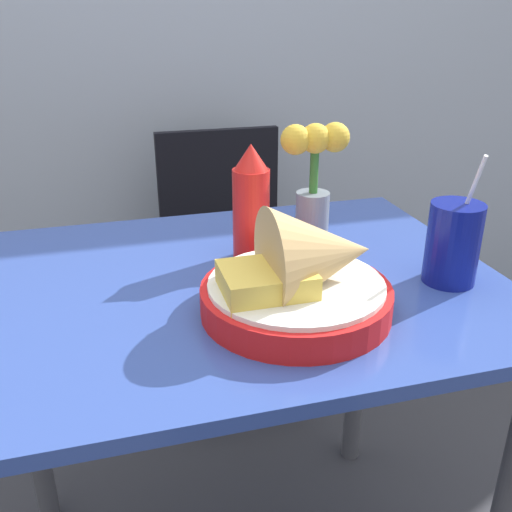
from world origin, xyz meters
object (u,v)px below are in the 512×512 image
object	(u,v)px
food_basket	(305,277)
ketchup_bottle	(251,205)
drink_cup	(453,246)
flower_vase	(314,176)
chair_far_window	(226,241)

from	to	relation	value
food_basket	ketchup_bottle	xyz separation A→B (m)	(-0.03, 0.22, 0.05)
drink_cup	flower_vase	world-z (taller)	flower_vase
chair_far_window	ketchup_bottle	bearing A→B (deg)	-98.43
chair_far_window	ketchup_bottle	size ratio (longest dim) A/B	3.87
food_basket	chair_far_window	bearing A→B (deg)	85.06
food_basket	ketchup_bottle	size ratio (longest dim) A/B	1.36
chair_far_window	ketchup_bottle	xyz separation A→B (m)	(-0.11, -0.73, 0.37)
food_basket	flower_vase	bearing A→B (deg)	67.10
ketchup_bottle	flower_vase	world-z (taller)	flower_vase
drink_cup	ketchup_bottle	bearing A→B (deg)	148.27
chair_far_window	drink_cup	distance (m)	1.00
food_basket	ketchup_bottle	world-z (taller)	ketchup_bottle
drink_cup	flower_vase	xyz separation A→B (m)	(-0.17, 0.23, 0.07)
food_basket	drink_cup	bearing A→B (deg)	6.95
chair_far_window	food_basket	xyz separation A→B (m)	(-0.08, -0.95, 0.33)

